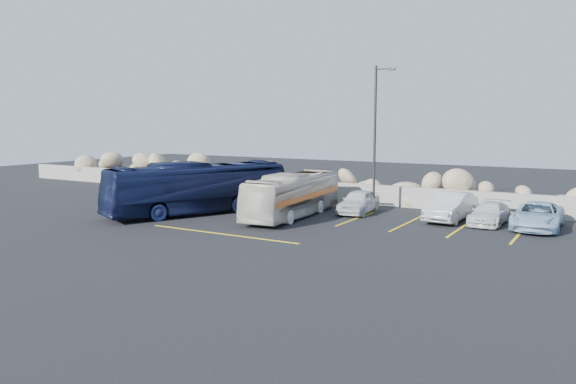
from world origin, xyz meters
The scene contains 11 objects.
ground centered at (0.00, 0.00, 0.00)m, with size 90.00×90.00×0.00m, color black.
seawall centered at (0.00, 12.00, 0.60)m, with size 60.00×0.40×1.20m, color gray.
riprap_pile centered at (0.00, 13.20, 1.30)m, with size 54.00×2.80×2.60m, color #907B5E, non-canonical shape.
parking_lines centered at (4.64, 5.57, 0.01)m, with size 18.16×9.36×0.01m.
lamppost centered at (2.56, 9.50, 4.30)m, with size 1.14×0.18×8.00m.
vintage_bus centered at (-0.56, 5.82, 1.15)m, with size 1.93×8.25×2.30m, color beige.
tour_coach centered at (-5.52, 4.00, 1.41)m, with size 2.37×10.11×2.82m, color #0F1534.
car_a centered at (2.01, 8.56, 0.64)m, with size 1.51×3.76×1.28m, color silver.
car_b centered at (6.94, 8.83, 0.71)m, with size 1.50×4.30×1.42m, color silver.
car_c centered at (8.84, 8.79, 0.53)m, with size 1.49×3.66×1.06m, color silver.
car_d centered at (11.01, 8.66, 0.62)m, with size 2.07×4.48×1.24m, color #95BAD4.
Camera 1 is at (14.11, -19.53, 5.06)m, focal length 35.00 mm.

